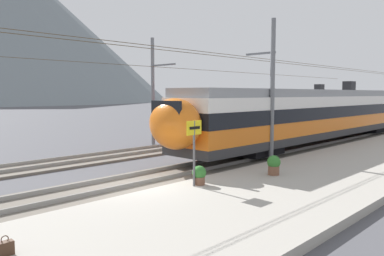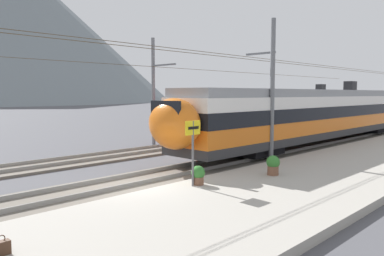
% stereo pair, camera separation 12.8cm
% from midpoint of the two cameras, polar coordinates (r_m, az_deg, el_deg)
% --- Properties ---
extents(ground_plane, '(400.00, 400.00, 0.00)m').
position_cam_midpoint_polar(ground_plane, '(14.45, -8.55, -9.27)').
color(ground_plane, '#4C4C51').
extents(platform_slab, '(120.00, 6.21, 0.29)m').
position_cam_midpoint_polar(platform_slab, '(11.54, 4.15, -12.22)').
color(platform_slab, '#A39E93').
rests_on(platform_slab, ground).
extents(track_near, '(120.00, 3.00, 0.28)m').
position_cam_midpoint_polar(track_near, '(15.17, -10.71, -8.35)').
color(track_near, '#6B6359').
rests_on(track_near, ground).
extents(track_far, '(120.00, 3.00, 0.28)m').
position_cam_midpoint_polar(track_far, '(20.28, -20.54, -5.16)').
color(track_far, '#6B6359').
rests_on(track_far, ground).
extents(train_near_platform, '(29.46, 2.99, 4.27)m').
position_cam_midpoint_polar(train_near_platform, '(28.01, 18.58, 2.12)').
color(train_near_platform, '#2D2D30').
rests_on(train_near_platform, track_near).
extents(train_far_track, '(31.53, 2.95, 4.27)m').
position_cam_midpoint_polar(train_far_track, '(37.01, 14.92, 2.90)').
color(train_far_track, '#2D2D30').
rests_on(train_far_track, track_far).
extents(catenary_mast_mid, '(49.90, 1.78, 7.34)m').
position_cam_midpoint_polar(catenary_mast_mid, '(19.82, 11.47, 5.83)').
color(catenary_mast_mid, slate).
rests_on(catenary_mast_mid, ground).
extents(catenary_mast_far_side, '(49.90, 2.40, 7.36)m').
position_cam_midpoint_polar(catenary_mast_far_side, '(26.14, -5.79, 5.75)').
color(catenary_mast_far_side, slate).
rests_on(catenary_mast_far_side, ground).
extents(platform_sign, '(0.70, 0.08, 2.35)m').
position_cam_midpoint_polar(platform_sign, '(13.46, 0.04, -1.58)').
color(platform_sign, '#59595B').
rests_on(platform_sign, platform_slab).
extents(handbag_beside_passenger, '(0.32, 0.18, 0.42)m').
position_cam_midpoint_polar(handbag_beside_passenger, '(9.03, -26.60, -15.82)').
color(handbag_beside_passenger, '#472D1E').
rests_on(handbag_beside_passenger, platform_slab).
extents(potted_plant_platform_edge, '(0.51, 0.51, 0.70)m').
position_cam_midpoint_polar(potted_plant_platform_edge, '(13.88, 0.83, -6.96)').
color(potted_plant_platform_edge, brown).
rests_on(potted_plant_platform_edge, platform_slab).
extents(potted_plant_by_shelter, '(0.54, 0.54, 0.80)m').
position_cam_midpoint_polar(potted_plant_by_shelter, '(15.85, 11.93, -5.32)').
color(potted_plant_by_shelter, brown).
rests_on(potted_plant_by_shelter, platform_slab).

